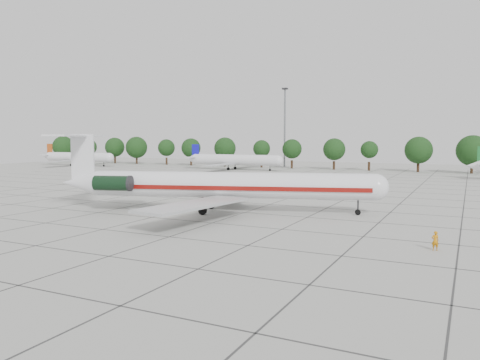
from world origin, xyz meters
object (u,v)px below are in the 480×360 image
at_px(bg_airliner_a, 78,157).
at_px(ground_crew, 435,241).
at_px(main_airliner, 212,184).
at_px(bg_airliner_b, 234,160).
at_px(floodlight_mast, 285,123).

bearing_deg(bg_airliner_a, ground_crew, -33.40).
xyz_separation_m(main_airliner, ground_crew, (26.25, -9.71, -2.60)).
xyz_separation_m(bg_airliner_b, floodlight_mast, (7.75, 20.95, 11.37)).
relative_size(bg_airliner_a, bg_airliner_b, 1.00).
bearing_deg(floodlight_mast, main_airliner, -74.38).
distance_m(main_airliner, bg_airliner_b, 79.69).
relative_size(bg_airliner_a, floodlight_mast, 1.11).
bearing_deg(ground_crew, bg_airliner_a, -56.74).
height_order(bg_airliner_a, floodlight_mast, floodlight_mast).
xyz_separation_m(bg_airliner_a, floodlight_mast, (64.90, 25.54, 11.37)).
distance_m(main_airliner, bg_airliner_a, 113.31).
bearing_deg(floodlight_mast, bg_airliner_b, -110.30).
distance_m(bg_airliner_a, bg_airliner_b, 57.34).
bearing_deg(bg_airliner_b, floodlight_mast, 69.70).
xyz_separation_m(ground_crew, floodlight_mast, (-52.29, 102.83, 13.49)).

